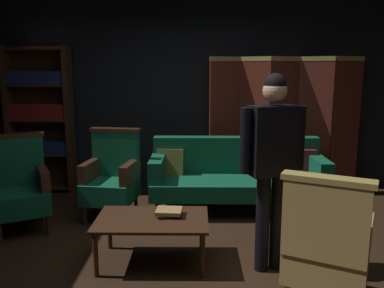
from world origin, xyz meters
name	(u,v)px	position (x,y,z in m)	size (l,w,h in m)	color
ground_plane	(191,263)	(0.00, 0.00, 0.00)	(10.00, 10.00, 0.00)	black
back_wall	(193,92)	(0.00, 2.45, 1.40)	(7.20, 0.10, 2.80)	black
folding_screen	(284,123)	(1.27, 2.16, 0.99)	(2.10, 0.31, 1.90)	#5B2319
bookshelf	(41,117)	(-2.15, 2.19, 1.07)	(0.90, 0.32, 2.05)	#382114
velvet_couch	(237,174)	(0.55, 1.45, 0.45)	(2.12, 0.78, 0.88)	#382114
coffee_table	(152,223)	(-0.35, 0.03, 0.37)	(1.00, 0.64, 0.42)	#382114
armchair_gilt_accent	(327,245)	(0.99, -0.66, 0.49)	(0.77, 0.77, 1.04)	tan
armchair_wing_left	(19,186)	(-1.87, 0.76, 0.49)	(0.78, 0.78, 1.04)	#382114
armchair_wing_right	(112,176)	(-0.94, 1.16, 0.49)	(0.66, 0.65, 1.04)	#382114
standing_figure	(272,155)	(0.68, -0.08, 1.03)	(0.57, 0.32, 1.70)	black
book_black_cloth	(169,214)	(-0.20, 0.09, 0.43)	(0.21, 0.18, 0.03)	black
book_tan_leather	(169,211)	(-0.20, 0.09, 0.46)	(0.23, 0.20, 0.03)	#9E7A47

